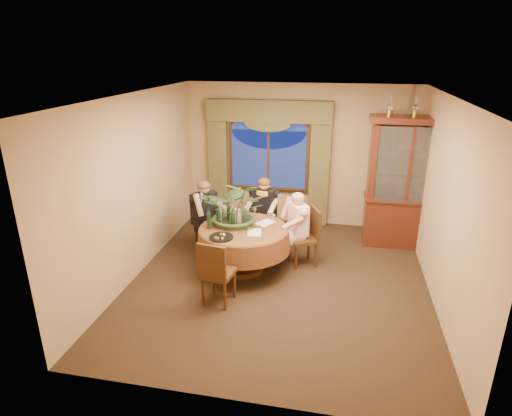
% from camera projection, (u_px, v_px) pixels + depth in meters
% --- Properties ---
extents(floor, '(5.00, 5.00, 0.00)m').
position_uv_depth(floor, '(279.00, 280.00, 6.68)').
color(floor, black).
rests_on(floor, ground).
extents(wall_back, '(4.50, 0.00, 4.50)m').
position_uv_depth(wall_back, '(299.00, 156.00, 8.49)').
color(wall_back, tan).
rests_on(wall_back, ground).
extents(wall_right, '(0.00, 5.00, 5.00)m').
position_uv_depth(wall_right, '(445.00, 206.00, 5.78)').
color(wall_right, tan).
rests_on(wall_right, ground).
extents(ceiling, '(5.00, 5.00, 0.00)m').
position_uv_depth(ceiling, '(283.00, 96.00, 5.70)').
color(ceiling, white).
rests_on(ceiling, wall_back).
extents(window, '(1.62, 0.10, 1.32)m').
position_uv_depth(window, '(268.00, 160.00, 8.57)').
color(window, navy).
rests_on(window, wall_back).
extents(arched_transom, '(1.60, 0.06, 0.44)m').
position_uv_depth(arched_transom, '(269.00, 121.00, 8.30)').
color(arched_transom, navy).
rests_on(arched_transom, wall_back).
extents(drapery_left, '(0.38, 0.14, 2.32)m').
position_uv_depth(drapery_left, '(218.00, 164.00, 8.76)').
color(drapery_left, '#4A4928').
rests_on(drapery_left, floor).
extents(drapery_right, '(0.38, 0.14, 2.32)m').
position_uv_depth(drapery_right, '(320.00, 169.00, 8.38)').
color(drapery_right, '#4A4928').
rests_on(drapery_right, floor).
extents(swag_valance, '(2.45, 0.16, 0.42)m').
position_uv_depth(swag_valance, '(268.00, 111.00, 8.16)').
color(swag_valance, '#4A4928').
rests_on(swag_valance, wall_back).
extents(dining_table, '(1.95, 1.95, 0.75)m').
position_uv_depth(dining_table, '(244.00, 249.00, 6.86)').
color(dining_table, maroon).
rests_on(dining_table, floor).
extents(china_cabinet, '(1.44, 0.57, 2.34)m').
position_uv_depth(china_cabinet, '(406.00, 184.00, 7.52)').
color(china_cabinet, '#3A1710').
rests_on(china_cabinet, floor).
extents(oil_lamp_left, '(0.11, 0.11, 0.34)m').
position_uv_depth(oil_lamp_left, '(390.00, 106.00, 7.12)').
color(oil_lamp_left, '#A5722D').
rests_on(oil_lamp_left, china_cabinet).
extents(oil_lamp_center, '(0.11, 0.11, 0.34)m').
position_uv_depth(oil_lamp_center, '(416.00, 106.00, 7.05)').
color(oil_lamp_center, '#A5722D').
rests_on(oil_lamp_center, china_cabinet).
extents(oil_lamp_right, '(0.11, 0.11, 0.34)m').
position_uv_depth(oil_lamp_right, '(442.00, 107.00, 6.97)').
color(oil_lamp_right, '#A5722D').
rests_on(oil_lamp_right, china_cabinet).
extents(chair_right, '(0.56, 0.56, 0.96)m').
position_uv_depth(chair_right, '(303.00, 238.00, 7.04)').
color(chair_right, black).
rests_on(chair_right, floor).
extents(chair_back_right, '(0.43, 0.43, 0.96)m').
position_uv_depth(chair_back_right, '(258.00, 219.00, 7.80)').
color(chair_back_right, black).
rests_on(chair_back_right, floor).
extents(chair_back, '(0.59, 0.59, 0.96)m').
position_uv_depth(chair_back, '(209.00, 223.00, 7.61)').
color(chair_back, black).
rests_on(chair_back, floor).
extents(chair_front_left, '(0.48, 0.48, 0.96)m').
position_uv_depth(chair_front_left, '(218.00, 271.00, 5.97)').
color(chair_front_left, black).
rests_on(chair_front_left, floor).
extents(person_pink, '(0.57, 0.59, 1.24)m').
position_uv_depth(person_pink, '(298.00, 228.00, 7.04)').
color(person_pink, beige).
rests_on(person_pink, floor).
extents(person_back, '(0.62, 0.63, 1.33)m').
position_uv_depth(person_back, '(204.00, 218.00, 7.37)').
color(person_back, black).
rests_on(person_back, floor).
extents(person_scarf, '(0.53, 0.49, 1.30)m').
position_uv_depth(person_scarf, '(264.00, 212.00, 7.64)').
color(person_scarf, black).
rests_on(person_scarf, floor).
extents(stoneware_vase, '(0.14, 0.14, 0.27)m').
position_uv_depth(stoneware_vase, '(237.00, 216.00, 6.83)').
color(stoneware_vase, '#9C8563').
rests_on(stoneware_vase, dining_table).
extents(centerpiece_plant, '(1.04, 1.16, 0.90)m').
position_uv_depth(centerpiece_plant, '(236.00, 185.00, 6.67)').
color(centerpiece_plant, '#37522D').
rests_on(centerpiece_plant, dining_table).
extents(olive_bowl, '(0.14, 0.14, 0.04)m').
position_uv_depth(olive_bowl, '(249.00, 227.00, 6.69)').
color(olive_bowl, '#4D5328').
rests_on(olive_bowl, dining_table).
extents(cheese_platter, '(0.36, 0.36, 0.02)m').
position_uv_depth(cheese_platter, '(221.00, 237.00, 6.37)').
color(cheese_platter, black).
rests_on(cheese_platter, dining_table).
extents(wine_bottle_0, '(0.07, 0.07, 0.33)m').
position_uv_depth(wine_bottle_0, '(232.00, 215.00, 6.78)').
color(wine_bottle_0, tan).
rests_on(wine_bottle_0, dining_table).
extents(wine_bottle_1, '(0.07, 0.07, 0.33)m').
position_uv_depth(wine_bottle_1, '(218.00, 216.00, 6.75)').
color(wine_bottle_1, black).
rests_on(wine_bottle_1, dining_table).
extents(wine_bottle_2, '(0.07, 0.07, 0.33)m').
position_uv_depth(wine_bottle_2, '(220.00, 213.00, 6.89)').
color(wine_bottle_2, tan).
rests_on(wine_bottle_2, dining_table).
extents(wine_bottle_3, '(0.07, 0.07, 0.33)m').
position_uv_depth(wine_bottle_3, '(209.00, 219.00, 6.65)').
color(wine_bottle_3, black).
rests_on(wine_bottle_3, dining_table).
extents(wine_bottle_4, '(0.07, 0.07, 0.33)m').
position_uv_depth(wine_bottle_4, '(229.00, 212.00, 6.92)').
color(wine_bottle_4, black).
rests_on(wine_bottle_4, dining_table).
extents(wine_bottle_5, '(0.07, 0.07, 0.33)m').
position_uv_depth(wine_bottle_5, '(233.00, 218.00, 6.68)').
color(wine_bottle_5, black).
rests_on(wine_bottle_5, dining_table).
extents(tasting_paper_0, '(0.26, 0.33, 0.00)m').
position_uv_depth(tasting_paper_0, '(254.00, 232.00, 6.55)').
color(tasting_paper_0, white).
rests_on(tasting_paper_0, dining_table).
extents(tasting_paper_1, '(0.34, 0.37, 0.00)m').
position_uv_depth(tasting_paper_1, '(265.00, 223.00, 6.92)').
color(tasting_paper_1, white).
rests_on(tasting_paper_1, dining_table).
extents(wine_glass_person_pink, '(0.07, 0.07, 0.18)m').
position_uv_depth(wine_glass_person_pink, '(273.00, 219.00, 6.84)').
color(wine_glass_person_pink, silver).
rests_on(wine_glass_person_pink, dining_table).
extents(wine_glass_person_back, '(0.07, 0.07, 0.18)m').
position_uv_depth(wine_glass_person_back, '(222.00, 215.00, 7.02)').
color(wine_glass_person_back, silver).
rests_on(wine_glass_person_back, dining_table).
extents(wine_glass_person_scarf, '(0.07, 0.07, 0.18)m').
position_uv_depth(wine_glass_person_scarf, '(255.00, 212.00, 7.14)').
color(wine_glass_person_scarf, silver).
rests_on(wine_glass_person_scarf, dining_table).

